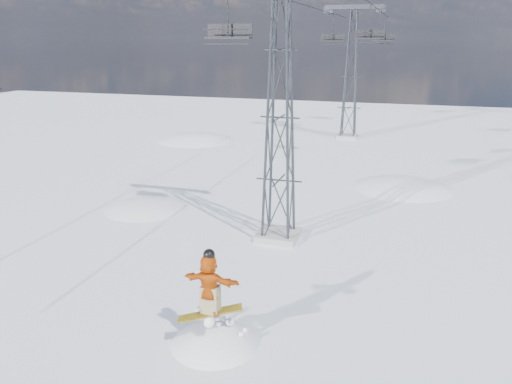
{
  "coord_description": "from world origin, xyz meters",
  "views": [
    {
      "loc": [
        6.01,
        -12.38,
        8.68
      ],
      "look_at": [
        1.36,
        2.74,
        3.81
      ],
      "focal_mm": 35.0,
      "sensor_mm": 36.0,
      "label": 1
    }
  ],
  "objects": [
    {
      "name": "snow_terrain",
      "position": [
        -4.77,
        21.24,
        -9.59
      ],
      "size": [
        39.0,
        37.0,
        22.0
      ],
      "color": "white",
      "rests_on": "ground"
    },
    {
      "name": "haul_cables",
      "position": [
        0.8,
        19.5,
        10.85
      ],
      "size": [
        4.46,
        51.0,
        0.06
      ],
      "color": "black",
      "rests_on": "ground"
    },
    {
      "name": "lift_chair_mid",
      "position": [
        3.0,
        23.08,
        8.9
      ],
      "size": [
        1.97,
        0.57,
        2.44
      ],
      "color": "black",
      "rests_on": "ground"
    },
    {
      "name": "ground",
      "position": [
        0.0,
        0.0,
        0.0
      ],
      "size": [
        120.0,
        120.0,
        0.0
      ],
      "primitive_type": "plane",
      "color": "white",
      "rests_on": "ground"
    },
    {
      "name": "lift_chair_near",
      "position": [
        -1.4,
        7.88,
        8.92
      ],
      "size": [
        1.95,
        0.56,
        2.41
      ],
      "color": "black",
      "rests_on": "ground"
    },
    {
      "name": "lift_tower_far",
      "position": [
        0.8,
        33.0,
        5.47
      ],
      "size": [
        5.2,
        1.8,
        11.43
      ],
      "color": "#999999",
      "rests_on": "ground"
    },
    {
      "name": "lift_chair_extra",
      "position": [
        3.0,
        40.02,
        8.73
      ],
      "size": [
        2.13,
        0.61,
        2.64
      ],
      "color": "black",
      "rests_on": "ground"
    },
    {
      "name": "lift_tower_near",
      "position": [
        0.8,
        8.0,
        5.47
      ],
      "size": [
        5.2,
        1.8,
        11.43
      ],
      "color": "#999999",
      "rests_on": "ground"
    },
    {
      "name": "lift_chair_far",
      "position": [
        -1.4,
        35.81,
        8.71
      ],
      "size": [
        2.16,
        0.62,
        2.68
      ],
      "color": "black",
      "rests_on": "ground"
    }
  ]
}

